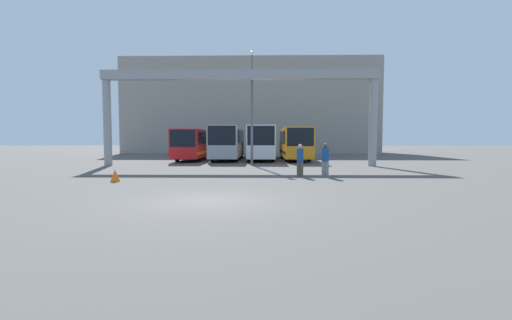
# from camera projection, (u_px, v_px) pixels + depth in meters

# --- Properties ---
(ground_plane) EXTENTS (200.00, 200.00, 0.00)m
(ground_plane) POSITION_uv_depth(u_px,v_px,m) (208.00, 201.00, 11.46)
(ground_plane) COLOR #514F4C
(building_backdrop) EXTENTS (37.08, 12.00, 13.69)m
(building_backdrop) POSITION_uv_depth(u_px,v_px,m) (251.00, 109.00, 53.80)
(building_backdrop) COLOR gray
(building_backdrop) RESTS_ON ground
(overhead_gantry) EXTENTS (21.02, 0.80, 7.31)m
(overhead_gantry) POSITION_uv_depth(u_px,v_px,m) (239.00, 89.00, 26.06)
(overhead_gantry) COLOR gray
(overhead_gantry) RESTS_ON ground
(bus_slot_0) EXTENTS (2.44, 10.25, 2.97)m
(bus_slot_0) POSITION_uv_depth(u_px,v_px,m) (195.00, 143.00, 34.13)
(bus_slot_0) COLOR red
(bus_slot_0) RESTS_ON ground
(bus_slot_1) EXTENTS (2.62, 10.97, 3.30)m
(bus_slot_1) POSITION_uv_depth(u_px,v_px,m) (228.00, 141.00, 34.41)
(bus_slot_1) COLOR #999EA5
(bus_slot_1) RESTS_ON ground
(bus_slot_2) EXTENTS (2.55, 10.18, 3.30)m
(bus_slot_2) POSITION_uv_depth(u_px,v_px,m) (261.00, 141.00, 33.95)
(bus_slot_2) COLOR silver
(bus_slot_2) RESTS_ON ground
(bus_slot_3) EXTENTS (2.50, 10.99, 3.13)m
(bus_slot_3) POSITION_uv_depth(u_px,v_px,m) (294.00, 142.00, 34.29)
(bus_slot_3) COLOR orange
(bus_slot_3) RESTS_ON ground
(pedestrian_near_center) EXTENTS (0.39, 0.39, 1.85)m
(pedestrian_near_center) POSITION_uv_depth(u_px,v_px,m) (325.00, 159.00, 18.67)
(pedestrian_near_center) COLOR gray
(pedestrian_near_center) RESTS_ON ground
(pedestrian_near_right) EXTENTS (0.37, 0.37, 1.79)m
(pedestrian_near_right) POSITION_uv_depth(u_px,v_px,m) (300.00, 159.00, 18.91)
(pedestrian_near_right) COLOR brown
(pedestrian_near_right) RESTS_ON ground
(traffic_cone) EXTENTS (0.47, 0.47, 0.61)m
(traffic_cone) POSITION_uv_depth(u_px,v_px,m) (115.00, 176.00, 16.56)
(traffic_cone) COLOR orange
(traffic_cone) RESTS_ON ground
(lamp_post) EXTENTS (0.36, 0.36, 8.87)m
(lamp_post) POSITION_uv_depth(u_px,v_px,m) (252.00, 104.00, 26.59)
(lamp_post) COLOR #595B60
(lamp_post) RESTS_ON ground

